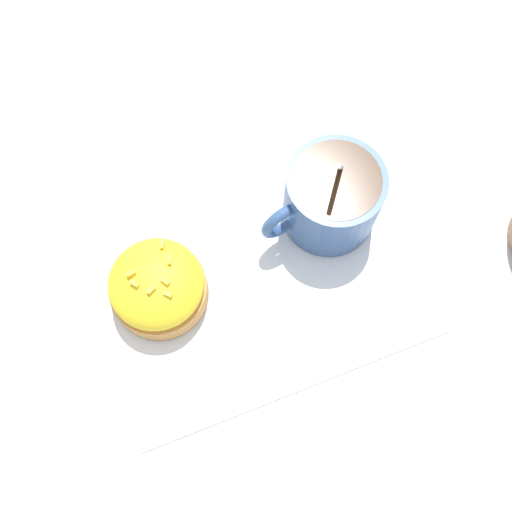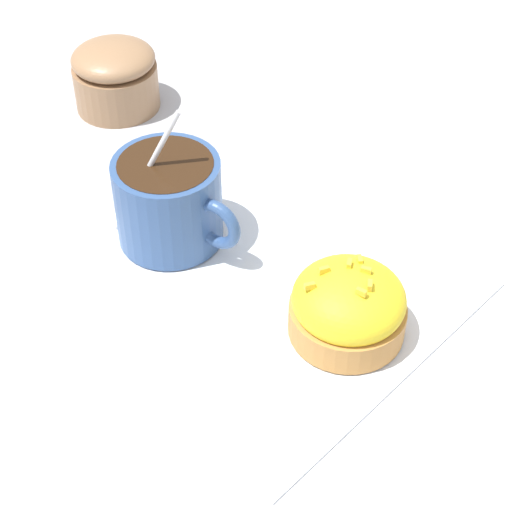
# 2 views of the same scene
# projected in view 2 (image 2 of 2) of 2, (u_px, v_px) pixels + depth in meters

# --- Properties ---
(ground_plane) EXTENTS (3.00, 3.00, 0.00)m
(ground_plane) POSITION_uv_depth(u_px,v_px,m) (254.00, 283.00, 0.63)
(ground_plane) COLOR #B2B2B7
(paper_napkin) EXTENTS (0.29, 0.28, 0.00)m
(paper_napkin) POSITION_uv_depth(u_px,v_px,m) (254.00, 281.00, 0.63)
(paper_napkin) COLOR white
(paper_napkin) RESTS_ON ground_plane
(coffee_cup) EXTENTS (0.11, 0.08, 0.11)m
(coffee_cup) POSITION_uv_depth(u_px,v_px,m) (168.00, 199.00, 0.63)
(coffee_cup) COLOR #335184
(coffee_cup) RESTS_ON paper_napkin
(frosted_pastry) EXTENTS (0.08, 0.08, 0.05)m
(frosted_pastry) POSITION_uv_depth(u_px,v_px,m) (345.00, 309.00, 0.57)
(frosted_pastry) COLOR #C18442
(frosted_pastry) RESTS_ON paper_napkin
(sugar_bowl) EXTENTS (0.08, 0.08, 0.06)m
(sugar_bowl) POSITION_uv_depth(u_px,v_px,m) (115.00, 76.00, 0.78)
(sugar_bowl) COLOR #99704C
(sugar_bowl) RESTS_ON ground_plane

